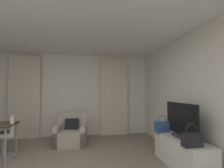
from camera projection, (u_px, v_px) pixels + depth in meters
wall_window at (71, 95)px, 5.56m from camera, size 5.12×0.06×2.60m
wall_right at (209, 98)px, 3.01m from camera, size 0.06×6.12×2.60m
ceiling at (60, 12)px, 2.63m from camera, size 5.12×6.12×0.06m
curtain_left_panel at (24, 97)px, 5.20m from camera, size 0.90×0.06×2.50m
curtain_right_panel at (114, 96)px, 5.66m from camera, size 0.90×0.06×2.50m
armchair at (71, 134)px, 4.62m from camera, size 0.86×0.83×0.81m
desk_chair at (6, 139)px, 3.68m from camera, size 0.48×0.48×0.88m
tv_console at (182, 153)px, 3.21m from camera, size 0.48×1.35×0.54m
tv_flatscreen at (181, 121)px, 3.25m from camera, size 0.20×0.99×0.65m
handbag_primary at (162, 127)px, 3.68m from camera, size 0.30×0.14×0.37m
handbag_secondary at (192, 139)px, 2.71m from camera, size 0.30×0.14×0.37m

